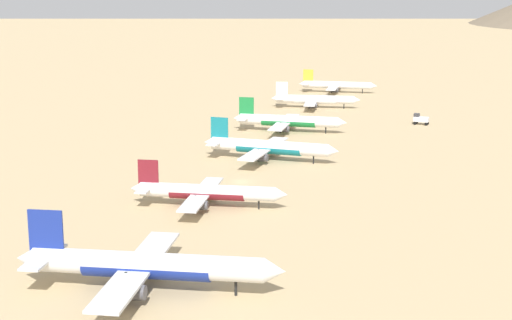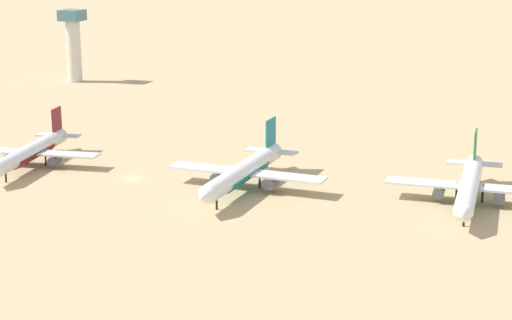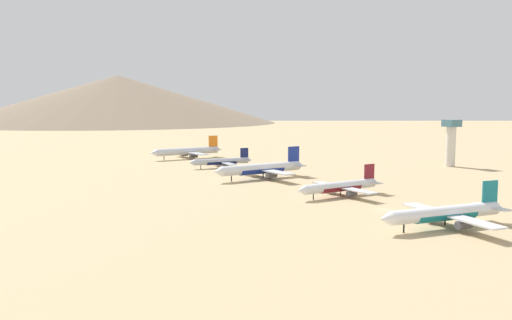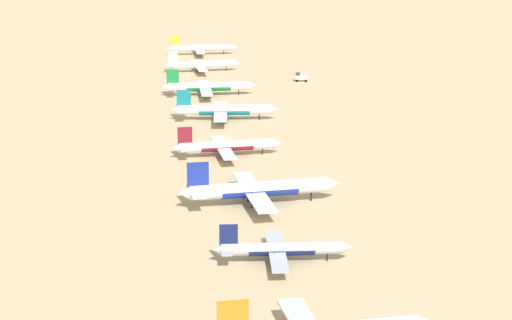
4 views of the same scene
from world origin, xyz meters
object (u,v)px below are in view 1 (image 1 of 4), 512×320
parked_jet_3 (206,192)px  parked_jet_5 (288,121)px  parked_jet_6 (314,100)px  parked_jet_4 (268,147)px  parked_jet_7 (336,85)px  service_truck (421,119)px  parked_jet_2 (145,265)px

parked_jet_3 → parked_jet_5: (-4.53, 92.86, 0.25)m
parked_jet_6 → parked_jet_4: bearing=-85.5°
parked_jet_3 → parked_jet_6: size_ratio=1.03×
parked_jet_5 → parked_jet_7: parked_jet_5 is taller
parked_jet_4 → parked_jet_7: parked_jet_4 is taller
service_truck → parked_jet_6: bearing=150.2°
parked_jet_2 → parked_jet_3: bearing=98.4°
parked_jet_2 → parked_jet_4: size_ratio=1.14×
parked_jet_5 → service_truck: parked_jet_5 is taller
parked_jet_5 → parked_jet_2: bearing=-85.3°
parked_jet_3 → parked_jet_6: (-6.76, 144.56, -0.09)m
parked_jet_7 → service_truck: bearing=-58.1°
parked_jet_3 → service_truck: (37.35, 119.29, -1.43)m
parked_jet_3 → parked_jet_6: bearing=92.7°
parked_jet_6 → service_truck: bearing=-29.8°
parked_jet_6 → service_truck: (44.11, -25.27, -1.34)m
parked_jet_6 → parked_jet_2: bearing=-85.9°
parked_jet_4 → parked_jet_7: size_ratio=1.14×
parked_jet_3 → parked_jet_7: 189.89m
parked_jet_7 → service_truck: 83.07m
parked_jet_3 → service_truck: 125.01m
parked_jet_6 → parked_jet_7: (0.18, 45.22, 0.02)m
parked_jet_2 → parked_jet_5: bearing=94.7°
parked_jet_4 → service_truck: size_ratio=7.36×
parked_jet_2 → parked_jet_4: bearing=93.8°
parked_jet_2 → parked_jet_4: 99.37m
parked_jet_6 → parked_jet_7: size_ratio=1.00×
service_truck → parked_jet_3: bearing=-107.4°
parked_jet_3 → parked_jet_5: parked_jet_5 is taller
parked_jet_2 → parked_jet_7: parked_jet_2 is taller
parked_jet_5 → service_truck: (41.88, 26.43, -1.68)m
parked_jet_2 → parked_jet_5: size_ratio=1.18×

